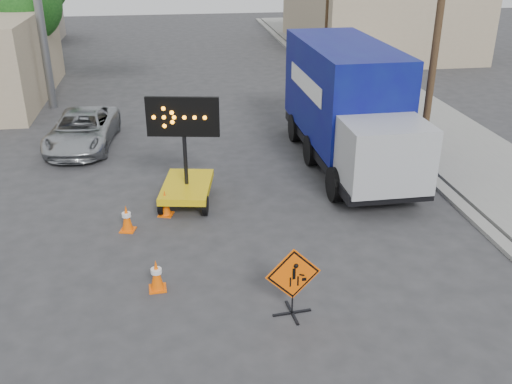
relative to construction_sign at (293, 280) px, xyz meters
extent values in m
plane|color=#2D2D30|center=(-1.20, -1.05, -0.84)|extent=(100.00, 100.00, 0.00)
cube|color=gray|center=(6.00, 13.95, -0.78)|extent=(0.40, 60.00, 0.12)
cube|color=gray|center=(8.30, 13.95, -0.77)|extent=(4.00, 60.00, 0.15)
cube|color=tan|center=(11.80, 28.95, 1.46)|extent=(10.00, 14.00, 4.60)
cylinder|color=slate|center=(-7.70, 16.95, 2.56)|extent=(0.36, 0.36, 6.80)
cylinder|color=#422E1C|center=(6.80, 8.95, 3.66)|extent=(0.26, 0.26, 9.00)
cylinder|color=#422E1C|center=(-9.20, 20.95, 0.78)|extent=(0.28, 0.28, 3.25)
sphere|color=#124113|center=(-9.20, 20.95, 3.33)|extent=(3.71, 3.71, 3.71)
cylinder|color=#422E1C|center=(-10.20, 28.95, 0.95)|extent=(0.28, 0.28, 3.58)
cube|color=black|center=(0.00, 0.00, -0.82)|extent=(0.85, 0.14, 0.04)
cube|color=black|center=(0.00, 0.00, -0.82)|extent=(0.14, 0.85, 0.04)
cylinder|color=black|center=(0.00, 0.00, -0.51)|extent=(0.03, 0.03, 0.66)
cube|color=#FF5C05|center=(0.00, 0.00, 0.15)|extent=(1.20, 0.14, 1.20)
cube|color=black|center=(0.00, 0.00, 0.15)|extent=(1.12, 0.11, 1.12)
cube|color=#DAB50C|center=(-1.98, 5.84, -0.33)|extent=(1.76, 2.50, 0.21)
cylinder|color=black|center=(-1.98, 5.84, 0.99)|extent=(0.11, 0.11, 2.52)
cube|color=black|center=(-1.98, 5.84, 1.85)|extent=(2.05, 0.48, 1.15)
imported|color=#A7AAAE|center=(-5.64, 11.35, -0.18)|extent=(2.60, 4.96, 1.33)
cube|color=black|center=(3.60, 8.08, -0.21)|extent=(2.62, 8.42, 0.31)
cube|color=#0A0863|center=(3.60, 8.92, 1.62)|extent=(2.70, 6.53, 3.15)
cube|color=#9EA0A5|center=(3.60, 4.72, 0.78)|extent=(2.44, 1.92, 1.89)
cube|color=#FF5C05|center=(-2.84, 1.35, -0.83)|extent=(0.41, 0.41, 0.03)
cone|color=#FF5C05|center=(-2.84, 1.35, -0.44)|extent=(0.30, 0.30, 0.73)
cylinder|color=silver|center=(-2.84, 1.35, -0.36)|extent=(0.25, 0.25, 0.11)
cube|color=#FF5C05|center=(-3.66, 4.30, -0.83)|extent=(0.47, 0.47, 0.03)
cone|color=#FF5C05|center=(-3.66, 4.30, -0.45)|extent=(0.30, 0.30, 0.73)
cylinder|color=silver|center=(-3.66, 4.30, -0.36)|extent=(0.25, 0.25, 0.11)
cube|color=#FF5C05|center=(-2.63, 5.10, -0.83)|extent=(0.50, 0.50, 0.03)
cone|color=#FF5C05|center=(-2.63, 5.10, -0.44)|extent=(0.31, 0.31, 0.74)
cylinder|color=silver|center=(-2.63, 5.10, -0.35)|extent=(0.25, 0.25, 0.11)
camera|label=1|loc=(-2.24, -9.75, 6.59)|focal=40.00mm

